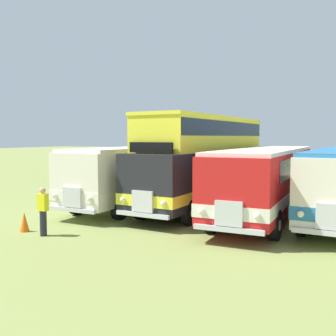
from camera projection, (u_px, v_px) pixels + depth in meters
The scene contains 6 objects.
ground_plane at pixel (267, 215), 17.89m from camera, with size 200.00×200.00×0.00m, color olive.
bus_first_in_row at pixel (144, 170), 20.72m from camera, with size 2.69×11.18×2.99m.
bus_second_in_row at pixel (205, 158), 19.56m from camera, with size 3.06×11.16×4.49m.
bus_third_in_row at pixel (267, 177), 17.48m from camera, with size 2.80×11.40×2.99m.
cone_near_end at pixel (24, 222), 14.68m from camera, with size 0.36×0.36×0.73m, color orange.
marshal_person at pixel (43, 211), 14.01m from camera, with size 0.36×0.24×1.73m.
Camera 1 is at (3.96, -17.80, 3.49)m, focal length 42.44 mm.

